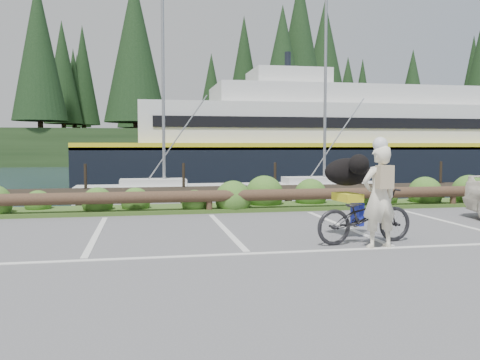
% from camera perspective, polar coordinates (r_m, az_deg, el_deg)
% --- Properties ---
extents(ground, '(72.00, 72.00, 0.00)m').
position_cam_1_polar(ground, '(8.74, 0.43, -7.76)').
color(ground, '#555557').
extents(harbor_backdrop, '(170.00, 160.00, 30.00)m').
position_cam_1_polar(harbor_backdrop, '(86.90, -9.46, 2.77)').
color(harbor_backdrop, '#172538').
rests_on(harbor_backdrop, ground).
extents(vegetation_strip, '(34.00, 1.60, 0.10)m').
position_cam_1_polar(vegetation_strip, '(13.90, -3.83, -3.16)').
color(vegetation_strip, '#3D5B21').
rests_on(vegetation_strip, ground).
extents(log_rail, '(32.00, 0.30, 0.60)m').
position_cam_1_polar(log_rail, '(13.22, -3.46, -3.75)').
color(log_rail, '#443021').
rests_on(log_rail, ground).
extents(bicycle, '(1.97, 0.91, 1.00)m').
position_cam_1_polar(bicycle, '(9.45, 13.82, -3.92)').
color(bicycle, black).
rests_on(bicycle, ground).
extents(cyclist, '(0.69, 0.50, 1.77)m').
position_cam_1_polar(cyclist, '(9.03, 15.36, -1.85)').
color(cyclist, white).
rests_on(cyclist, ground).
extents(dog, '(0.57, 0.97, 0.53)m').
position_cam_1_polar(dog, '(9.89, 12.01, 0.90)').
color(dog, black).
rests_on(dog, bicycle).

